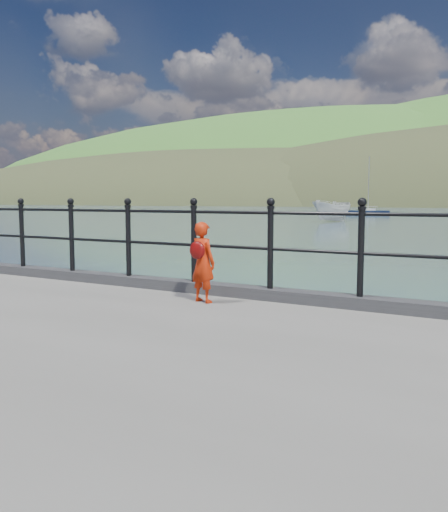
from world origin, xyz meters
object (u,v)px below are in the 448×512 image
Objects in this scene: child at (202,262)px; railing at (231,236)px; sailboat_left at (368,213)px; launch_white at (332,211)px.

railing is at bearing -85.16° from child.
child is 0.12× the size of sailboat_left.
sailboat_left is at bearing -64.47° from child.
child is 50.22m from launch_white.
railing is 2.07× the size of sailboat_left.
launch_white reaches higher than child.
railing reaches higher than child.
railing is at bearing -89.56° from sailboat_left.
launch_white is (-14.63, 47.46, -0.69)m from railing.
railing is at bearing -57.77° from launch_white.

